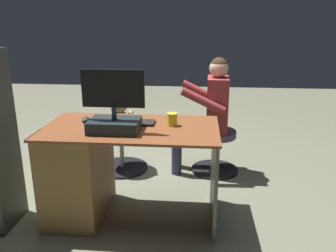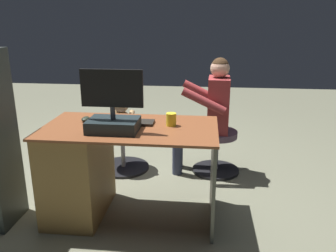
# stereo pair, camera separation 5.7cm
# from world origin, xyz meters

# --- Properties ---
(ground_plane) EXTENTS (10.00, 10.00, 0.00)m
(ground_plane) POSITION_xyz_m (0.00, 0.00, 0.00)
(ground_plane) COLOR #696A55
(desk) EXTENTS (1.29, 0.71, 0.74)m
(desk) POSITION_xyz_m (0.34, 0.44, 0.39)
(desk) COLOR brown
(desk) RESTS_ON ground_plane
(monitor) EXTENTS (0.43, 0.26, 0.44)m
(monitor) POSITION_xyz_m (0.09, 0.55, 0.85)
(monitor) COLOR #1B2528
(monitor) RESTS_ON desk
(keyboard) EXTENTS (0.42, 0.14, 0.02)m
(keyboard) POSITION_xyz_m (0.05, 0.36, 0.75)
(keyboard) COLOR black
(keyboard) RESTS_ON desk
(computer_mouse) EXTENTS (0.06, 0.10, 0.04)m
(computer_mouse) POSITION_xyz_m (0.37, 0.34, 0.75)
(computer_mouse) COLOR #232B1F
(computer_mouse) RESTS_ON desk
(cup) EXTENTS (0.08, 0.08, 0.10)m
(cup) POSITION_xyz_m (-0.30, 0.38, 0.78)
(cup) COLOR yellow
(cup) RESTS_ON desk
(tv_remote) EXTENTS (0.10, 0.15, 0.02)m
(tv_remote) POSITION_xyz_m (0.28, 0.47, 0.74)
(tv_remote) COLOR black
(tv_remote) RESTS_ON desk
(office_chair_teddy) EXTENTS (0.53, 0.53, 0.43)m
(office_chair_teddy) POSITION_xyz_m (0.28, -0.43, 0.23)
(office_chair_teddy) COLOR black
(office_chair_teddy) RESTS_ON ground_plane
(teddy_bear) EXTENTS (0.23, 0.23, 0.34)m
(teddy_bear) POSITION_xyz_m (0.28, -0.44, 0.59)
(teddy_bear) COLOR tan
(teddy_bear) RESTS_ON office_chair_teddy
(visitor_chair) EXTENTS (0.47, 0.47, 0.43)m
(visitor_chair) POSITION_xyz_m (-0.67, -0.46, 0.26)
(visitor_chair) COLOR black
(visitor_chair) RESTS_ON ground_plane
(person) EXTENTS (0.55, 0.49, 1.15)m
(person) POSITION_xyz_m (-0.59, -0.46, 0.66)
(person) COLOR maroon
(person) RESTS_ON ground_plane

